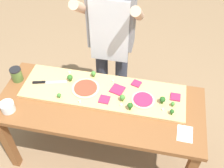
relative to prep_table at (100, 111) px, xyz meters
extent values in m
plane|color=#896B4C|center=(0.00, 0.00, -0.64)|extent=(8.00, 8.00, 0.00)
cube|color=brown|center=(-0.78, -0.28, -0.29)|extent=(0.07, 0.07, 0.71)
cube|color=brown|center=(-0.78, 0.28, -0.29)|extent=(0.07, 0.07, 0.71)
cube|color=brown|center=(0.78, 0.28, -0.29)|extent=(0.07, 0.07, 0.71)
cube|color=brown|center=(0.00, 0.00, 0.09)|extent=(1.68, 0.69, 0.04)
cube|color=tan|center=(0.00, 0.12, 0.12)|extent=(1.36, 0.40, 0.02)
cube|color=#B7BABF|center=(-0.41, 0.14, 0.13)|extent=(0.19, 0.07, 0.00)
cube|color=black|center=(-0.56, 0.10, 0.14)|extent=(0.11, 0.05, 0.02)
cylinder|color=beige|center=(-0.15, 0.11, 0.14)|extent=(0.23, 0.23, 0.01)
cylinder|color=#BC3D28|center=(-0.15, 0.11, 0.14)|extent=(0.19, 0.19, 0.01)
cylinder|color=beige|center=(0.34, 0.08, 0.14)|extent=(0.19, 0.19, 0.01)
cylinder|color=#9E234C|center=(0.34, 0.08, 0.14)|extent=(0.16, 0.16, 0.01)
cube|color=#9E234C|center=(0.12, 0.15, 0.14)|extent=(0.13, 0.13, 0.01)
cube|color=#9E234C|center=(0.03, 0.02, 0.14)|extent=(0.09, 0.09, 0.01)
cube|color=#9E234C|center=(0.59, 0.16, 0.14)|extent=(0.08, 0.08, 0.01)
cube|color=#9E234C|center=(0.26, 0.25, 0.14)|extent=(0.09, 0.09, 0.01)
cylinder|color=#2C5915|center=(0.57, -0.02, 0.14)|extent=(0.02, 0.02, 0.02)
sphere|color=#23561E|center=(0.57, -0.02, 0.16)|extent=(0.03, 0.03, 0.03)
cylinder|color=#2C5915|center=(0.25, -0.03, 0.14)|extent=(0.02, 0.02, 0.03)
sphere|color=#23561E|center=(0.25, -0.03, 0.17)|extent=(0.05, 0.05, 0.05)
cylinder|color=#3F7220|center=(-0.33, -0.03, 0.14)|extent=(0.02, 0.02, 0.01)
sphere|color=#38752D|center=(-0.33, -0.03, 0.16)|extent=(0.03, 0.03, 0.03)
cylinder|color=#487A23|center=(0.18, 0.04, 0.14)|extent=(0.02, 0.02, 0.03)
sphere|color=#427F33|center=(0.18, 0.04, 0.17)|extent=(0.05, 0.05, 0.05)
cylinder|color=#2C5915|center=(0.49, 0.08, 0.14)|extent=(0.02, 0.02, 0.03)
sphere|color=#23561E|center=(0.49, 0.08, 0.17)|extent=(0.05, 0.05, 0.05)
cylinder|color=#487A23|center=(-0.12, 0.27, 0.14)|extent=(0.02, 0.02, 0.02)
sphere|color=#427F33|center=(-0.12, 0.27, 0.17)|extent=(0.04, 0.04, 0.04)
cylinder|color=#487A23|center=(0.57, 0.07, 0.14)|extent=(0.01, 0.01, 0.02)
sphere|color=#427F33|center=(0.57, 0.07, 0.16)|extent=(0.03, 0.03, 0.03)
cylinder|color=#366618|center=(-0.30, 0.18, 0.14)|extent=(0.02, 0.02, 0.02)
sphere|color=#2D6623|center=(-0.30, 0.18, 0.17)|extent=(0.05, 0.05, 0.05)
cube|color=white|center=(-0.34, 0.27, 0.14)|extent=(0.02, 0.02, 0.01)
cube|color=silver|center=(0.50, 0.01, 0.14)|extent=(0.02, 0.02, 0.01)
cube|color=silver|center=(0.18, -0.01, 0.14)|extent=(0.02, 0.02, 0.02)
cube|color=white|center=(0.06, 0.24, 0.14)|extent=(0.02, 0.02, 0.01)
cube|color=white|center=(-0.15, -0.04, 0.14)|extent=(0.02, 0.02, 0.01)
cylinder|color=white|center=(-0.69, -0.21, 0.15)|extent=(0.11, 0.11, 0.08)
cylinder|color=white|center=(-0.69, -0.21, 0.13)|extent=(0.10, 0.10, 0.04)
cylinder|color=#517033|center=(-0.77, 0.12, 0.16)|extent=(0.10, 0.10, 0.11)
cylinder|color=black|center=(-0.77, 0.12, 0.22)|extent=(0.10, 0.10, 0.01)
cube|color=white|center=(0.68, -0.16, 0.11)|extent=(0.12, 0.15, 0.00)
cylinder|color=#333847|center=(-0.13, 0.60, -0.19)|extent=(0.12, 0.12, 0.90)
cylinder|color=#333847|center=(0.07, 0.60, -0.19)|extent=(0.12, 0.12, 0.90)
cube|color=gray|center=(-0.03, 0.60, 0.53)|extent=(0.40, 0.20, 0.55)
cube|color=silver|center=(-0.03, 0.50, 0.45)|extent=(0.34, 0.01, 0.60)
cylinder|color=tan|center=(-0.26, 0.50, 0.65)|extent=(0.08, 0.39, 0.31)
cylinder|color=tan|center=(0.20, 0.50, 0.65)|extent=(0.08, 0.39, 0.31)
camera|label=1|loc=(0.38, -1.38, 1.77)|focal=43.31mm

